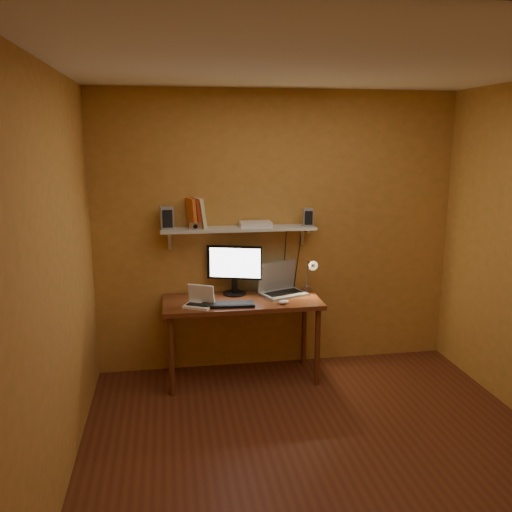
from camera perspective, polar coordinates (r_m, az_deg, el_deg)
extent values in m
cube|color=#572816|center=(4.10, 6.89, -19.86)|extent=(3.40, 3.20, 0.02)
cube|color=silver|center=(3.50, 8.06, 19.49)|extent=(3.40, 3.20, 0.02)
cube|color=#C37F3B|center=(5.11, 2.28, 2.56)|extent=(3.40, 0.02, 2.60)
cube|color=#C37F3B|center=(2.17, 19.92, -12.05)|extent=(3.40, 0.02, 2.60)
cube|color=#C37F3B|center=(3.50, -20.50, -2.81)|extent=(0.02, 3.20, 2.60)
cube|color=brown|center=(4.86, -1.49, -4.86)|extent=(1.40, 0.60, 0.04)
cylinder|color=brown|center=(4.72, -8.90, -10.38)|extent=(0.05, 0.05, 0.71)
cylinder|color=brown|center=(4.89, 6.48, -9.50)|extent=(0.05, 0.05, 0.71)
cylinder|color=brown|center=(5.17, -8.96, -8.34)|extent=(0.05, 0.05, 0.71)
cylinder|color=brown|center=(5.32, 5.08, -7.62)|extent=(0.05, 0.05, 0.71)
cube|color=silver|center=(4.90, -1.84, 2.88)|extent=(1.40, 0.25, 0.02)
cube|color=silver|center=(4.98, -9.08, 1.70)|extent=(0.03, 0.03, 0.18)
cube|color=silver|center=(5.14, 4.89, 2.13)|extent=(0.03, 0.03, 0.18)
cylinder|color=black|center=(5.02, -2.27, -3.95)|extent=(0.27, 0.27, 0.02)
cube|color=black|center=(5.00, -2.28, -3.08)|extent=(0.06, 0.05, 0.16)
cube|color=black|center=(4.95, -2.30, -0.69)|extent=(0.49, 0.18, 0.31)
cube|color=white|center=(4.93, -2.28, -0.73)|extent=(0.45, 0.14, 0.27)
cube|color=gray|center=(5.01, 2.92, -3.99)|extent=(0.46, 0.39, 0.02)
cube|color=black|center=(5.01, 2.92, -3.87)|extent=(0.36, 0.26, 0.00)
cube|color=gray|center=(5.07, 2.20, -2.07)|extent=(0.38, 0.18, 0.27)
cube|color=#142A41|center=(5.07, 2.20, -2.07)|extent=(0.33, 0.15, 0.23)
cube|color=white|center=(4.67, -6.09, -5.25)|extent=(0.28, 0.25, 0.02)
cube|color=black|center=(4.67, -6.10, -5.12)|extent=(0.22, 0.17, 0.00)
cube|color=white|center=(4.71, -5.79, -3.96)|extent=(0.23, 0.14, 0.16)
cube|color=black|center=(4.71, -5.79, -3.96)|extent=(0.20, 0.12, 0.14)
cube|color=black|center=(4.69, -2.94, -5.13)|extent=(0.46, 0.18, 0.02)
ellipsoid|color=white|center=(4.74, 2.93, -4.85)|extent=(0.11, 0.08, 0.03)
cube|color=silver|center=(5.21, 5.37, -3.62)|extent=(0.05, 0.06, 0.08)
cylinder|color=silver|center=(5.17, 5.41, -2.02)|extent=(0.02, 0.02, 0.28)
cylinder|color=silver|center=(5.06, 5.67, -0.70)|extent=(0.01, 0.16, 0.01)
cone|color=silver|center=(4.98, 5.90, -0.91)|extent=(0.09, 0.09, 0.09)
sphere|color=#FFE0A5|center=(4.97, 5.96, -0.96)|extent=(0.04, 0.04, 0.04)
cube|color=gray|center=(4.85, -9.40, 3.98)|extent=(0.12, 0.12, 0.20)
cube|color=gray|center=(4.99, 5.50, 4.09)|extent=(0.10, 0.10, 0.16)
cube|color=orange|center=(4.86, -6.81, 4.48)|extent=(0.10, 0.19, 0.27)
cube|color=maroon|center=(4.86, -6.37, 4.49)|extent=(0.11, 0.19, 0.27)
cube|color=beige|center=(4.86, -5.93, 4.50)|extent=(0.12, 0.19, 0.27)
cube|color=silver|center=(4.80, -6.38, 3.15)|extent=(0.11, 0.05, 0.06)
cylinder|color=black|center=(4.78, -6.37, 3.12)|extent=(0.04, 0.03, 0.04)
cube|color=white|center=(4.93, -0.04, 3.37)|extent=(0.29, 0.20, 0.05)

